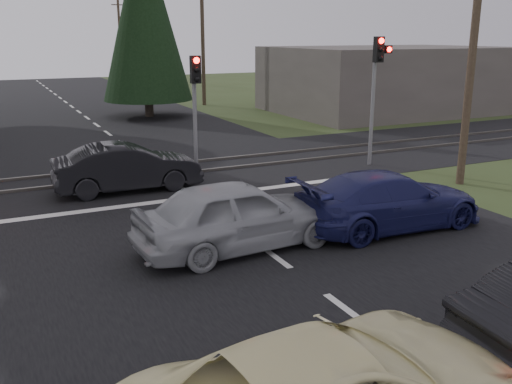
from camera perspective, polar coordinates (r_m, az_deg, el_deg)
ground at (r=10.50m, az=9.42°, el=-11.83°), size 120.00×120.00×0.00m
road at (r=19.01m, az=-7.97°, el=0.81°), size 14.00×100.00×0.01m
rail_corridor at (r=20.88m, az=-9.66°, el=2.07°), size 120.00×8.00×0.01m
stop_line at (r=17.36m, az=-6.15°, el=-0.52°), size 13.00×0.35×0.00m
rail_near at (r=20.12m, az=-9.03°, el=1.72°), size 120.00×0.12×0.10m
rail_far at (r=21.62m, az=-10.26°, el=2.63°), size 120.00×0.12×0.10m
traffic_signal_right at (r=21.50m, az=12.03°, el=11.28°), size 0.68×0.48×4.70m
traffic_signal_center at (r=19.46m, az=-6.07°, el=9.61°), size 0.32×0.48×4.10m
utility_pole_near at (r=19.48m, az=20.97°, el=14.37°), size 1.80×0.26×9.00m
utility_pole_mid at (r=40.08m, az=-5.36°, el=15.39°), size 1.80×0.26×9.00m
utility_pole_far at (r=64.11m, az=-13.46°, el=15.08°), size 1.80×0.26×9.00m
conifer_tree at (r=34.77m, az=-11.10°, el=17.25°), size 5.20×5.20×11.00m
building_right at (r=37.86m, az=13.08°, el=10.93°), size 14.00×10.00×4.00m
silver_car at (r=12.97m, az=-1.78°, el=-2.31°), size 4.91×2.24×1.63m
blue_sedan at (r=14.76m, az=13.10°, el=-0.84°), size 5.07×2.13×1.46m
dark_car_far at (r=18.31m, az=-12.74°, el=2.39°), size 4.56×1.70×1.49m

